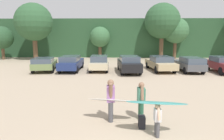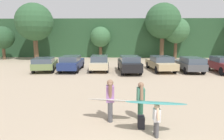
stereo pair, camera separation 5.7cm
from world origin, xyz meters
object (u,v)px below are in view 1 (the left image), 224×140
at_px(parked_car_maroon, 223,64).
at_px(parked_car_navy, 71,63).
at_px(parked_car_champagne, 99,63).
at_px(parked_car_olive_green, 45,63).
at_px(backpack_dropped, 142,122).
at_px(parked_car_tan, 160,63).
at_px(person_companion, 141,98).
at_px(person_adult, 111,98).
at_px(parked_car_black, 129,64).
at_px(surfboard_white, 113,100).
at_px(person_child, 157,118).
at_px(parked_car_dark_gray, 189,64).
at_px(surfboard_teal, 156,103).

bearing_deg(parked_car_maroon, parked_car_navy, 86.33).
relative_size(parked_car_champagne, parked_car_maroon, 1.05).
bearing_deg(parked_car_olive_green, backpack_dropped, -157.18).
relative_size(parked_car_tan, person_companion, 3.20).
xyz_separation_m(parked_car_navy, person_adult, (4.24, -11.76, 0.17)).
height_order(parked_car_black, parked_car_tan, parked_car_black).
xyz_separation_m(parked_car_black, backpack_dropped, (-0.13, -11.66, -0.58)).
bearing_deg(surfboard_white, parked_car_maroon, -122.40).
bearing_deg(person_child, person_companion, -79.48).
distance_m(parked_car_navy, surfboard_white, 12.54).
relative_size(parked_car_tan, parked_car_dark_gray, 1.15).
distance_m(parked_car_dark_gray, backpack_dropped, 13.43).
height_order(parked_car_dark_gray, person_companion, person_companion).
bearing_deg(parked_car_maroon, backpack_dropped, 142.15).
bearing_deg(person_adult, parked_car_olive_green, -63.49).
bearing_deg(person_companion, parked_car_champagne, -80.72).
xyz_separation_m(parked_car_dark_gray, person_companion, (-5.78, -11.23, 0.11)).
relative_size(parked_car_champagne, backpack_dropped, 9.48).
bearing_deg(surfboard_white, parked_car_olive_green, -50.19).
xyz_separation_m(parked_car_olive_green, parked_car_maroon, (16.68, -0.32, 0.05)).
bearing_deg(parked_car_black, surfboard_white, 168.99).
relative_size(parked_car_champagne, surfboard_white, 1.99).
relative_size(parked_car_dark_gray, parked_car_maroon, 1.06).
distance_m(parked_car_black, surfboard_teal, 12.23).
bearing_deg(parked_car_champagne, parked_car_tan, -91.99).
bearing_deg(parked_car_black, surfboard_teal, 176.56).
bearing_deg(person_adult, parked_car_black, -100.70).
bearing_deg(surfboard_teal, surfboard_white, -32.43).
bearing_deg(parked_car_maroon, person_companion, 140.25).
bearing_deg(parked_car_olive_green, person_companion, -155.05).
bearing_deg(parked_car_tan, parked_car_navy, 85.18).
relative_size(parked_car_navy, parked_car_dark_gray, 1.10).
relative_size(parked_car_olive_green, parked_car_dark_gray, 1.05).
bearing_deg(parked_car_dark_gray, parked_car_olive_green, 87.30).
height_order(parked_car_maroon, surfboard_teal, parked_car_maroon).
bearing_deg(surfboard_teal, parked_car_black, -82.64).
xyz_separation_m(parked_car_navy, parked_car_tan, (8.66, 0.29, -0.03)).
bearing_deg(person_companion, parked_car_olive_green, -58.61).
distance_m(parked_car_olive_green, person_child, 15.24).
height_order(person_child, surfboard_teal, surfboard_teal).
xyz_separation_m(parked_car_navy, parked_car_champagne, (2.70, 0.23, -0.01)).
bearing_deg(parked_car_black, parked_car_navy, 77.73).
distance_m(parked_car_olive_green, parked_car_navy, 2.52).
distance_m(parked_car_tan, parked_car_maroon, 5.59).
bearing_deg(parked_car_navy, surfboard_white, -160.70).
bearing_deg(parked_car_dark_gray, person_adult, 145.89).
height_order(parked_car_black, parked_car_maroon, parked_car_black).
distance_m(parked_car_maroon, surfboard_white, 14.88).
distance_m(surfboard_white, backpack_dropped, 1.39).
height_order(surfboard_white, backpack_dropped, surfboard_white).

